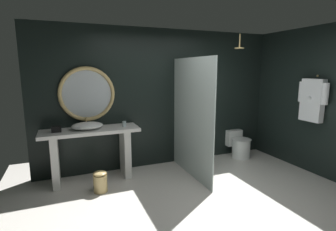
{
  "coord_description": "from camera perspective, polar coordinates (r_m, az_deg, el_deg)",
  "views": [
    {
      "loc": [
        -1.8,
        -2.73,
        1.87
      ],
      "look_at": [
        -0.35,
        0.8,
        1.17
      ],
      "focal_mm": 27.44,
      "sensor_mm": 36.0,
      "label": 1
    }
  ],
  "objects": [
    {
      "name": "ground_plane",
      "position": [
        3.76,
        10.27,
        -19.56
      ],
      "size": [
        5.76,
        5.76,
        0.0
      ],
      "primitive_type": "plane",
      "color": "silver"
    },
    {
      "name": "back_wall_panel",
      "position": [
        5.0,
        -0.98,
        3.86
      ],
      "size": [
        4.8,
        0.1,
        2.6
      ],
      "primitive_type": "cube",
      "color": "black",
      "rests_on": "ground_plane"
    },
    {
      "name": "side_wall_right",
      "position": [
        5.45,
        27.62,
        3.22
      ],
      "size": [
        0.1,
        2.47,
        2.6
      ],
      "primitive_type": "cube",
      "color": "black",
      "rests_on": "ground_plane"
    },
    {
      "name": "vanity_counter",
      "position": [
        4.5,
        -16.64,
        -6.78
      ],
      "size": [
        1.58,
        0.53,
        0.89
      ],
      "color": "silver",
      "rests_on": "ground_plane"
    },
    {
      "name": "vessel_sink",
      "position": [
        4.42,
        -17.5,
        -2.17
      ],
      "size": [
        0.5,
        0.41,
        0.17
      ],
      "color": "white",
      "rests_on": "vanity_counter"
    },
    {
      "name": "tumbler_cup",
      "position": [
        4.47,
        -9.7,
        -1.86
      ],
      "size": [
        0.06,
        0.06,
        0.09
      ],
      "primitive_type": "cylinder",
      "color": "silver",
      "rests_on": "vanity_counter"
    },
    {
      "name": "tissue_box",
      "position": [
        4.39,
        -23.54,
        -2.82
      ],
      "size": [
        0.14,
        0.12,
        0.09
      ],
      "primitive_type": "cube",
      "color": "black",
      "rests_on": "vanity_counter"
    },
    {
      "name": "round_wall_mirror",
      "position": [
        4.57,
        -17.52,
        4.56
      ],
      "size": [
        0.93,
        0.07,
        0.93
      ],
      "color": "tan"
    },
    {
      "name": "shower_glass_panel",
      "position": [
        4.42,
        5.28,
        -0.63
      ],
      "size": [
        0.02,
        1.46,
        2.05
      ],
      "primitive_type": "cube",
      "color": "silver",
      "rests_on": "ground_plane"
    },
    {
      "name": "rain_shower_head",
      "position": [
        5.08,
        15.59,
        14.49
      ],
      "size": [
        0.18,
        0.18,
        0.27
      ],
      "color": "tan"
    },
    {
      "name": "hanging_bathrobe",
      "position": [
        5.13,
        29.41,
        3.25
      ],
      "size": [
        0.2,
        0.56,
        0.81
      ],
      "color": "tan"
    },
    {
      "name": "toilet",
      "position": [
        5.74,
        15.44,
        -6.3
      ],
      "size": [
        0.4,
        0.6,
        0.54
      ],
      "color": "white",
      "rests_on": "ground_plane"
    },
    {
      "name": "waste_bin",
      "position": [
        4.18,
        -14.8,
        -13.98
      ],
      "size": [
        0.21,
        0.21,
        0.33
      ],
      "color": "tan",
      "rests_on": "ground_plane"
    }
  ]
}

